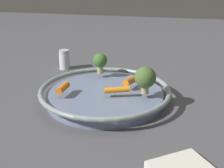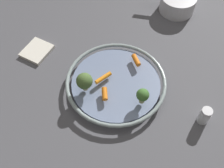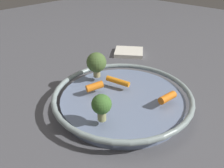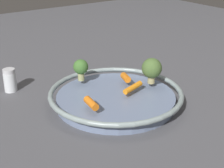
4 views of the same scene
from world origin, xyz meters
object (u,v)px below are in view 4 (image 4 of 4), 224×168
at_px(baby_carrot_center, 91,103).
at_px(baby_carrot_near_rim, 133,88).
at_px(broccoli_floret_small, 152,69).
at_px(baby_carrot_left, 126,77).
at_px(salt_shaker, 10,80).
at_px(broccoli_floret_edge, 81,68).
at_px(serving_bowl, 116,97).

height_order(baby_carrot_center, baby_carrot_near_rim, baby_carrot_center).
xyz_separation_m(baby_carrot_center, baby_carrot_near_rim, (-0.14, -0.02, -0.00)).
bearing_deg(baby_carrot_near_rim, broccoli_floret_small, -173.10).
relative_size(baby_carrot_center, baby_carrot_left, 1.13).
distance_m(baby_carrot_center, baby_carrot_near_rim, 0.14).
height_order(broccoli_floret_small, salt_shaker, broccoli_floret_small).
distance_m(baby_carrot_near_rim, salt_shaker, 0.35).
relative_size(baby_carrot_center, broccoli_floret_small, 0.69).
xyz_separation_m(baby_carrot_near_rim, broccoli_floret_edge, (0.07, -0.13, 0.03)).
bearing_deg(broccoli_floret_edge, serving_bowl, 108.88).
relative_size(broccoli_floret_small, broccoli_floret_edge, 1.17).
bearing_deg(baby_carrot_near_rim, baby_carrot_left, -110.81).
bearing_deg(broccoli_floret_edge, salt_shaker, -39.89).
relative_size(serving_bowl, baby_carrot_left, 8.08).
bearing_deg(serving_bowl, baby_carrot_center, 22.58).
relative_size(baby_carrot_left, broccoli_floret_small, 0.62).
distance_m(baby_carrot_center, broccoli_floret_edge, 0.17).
height_order(baby_carrot_left, broccoli_floret_small, broccoli_floret_small).
relative_size(baby_carrot_left, salt_shaker, 0.65).
bearing_deg(broccoli_floret_small, baby_carrot_left, -48.89).
height_order(serving_bowl, baby_carrot_near_rim, baby_carrot_near_rim).
height_order(broccoli_floret_edge, salt_shaker, broccoli_floret_edge).
xyz_separation_m(broccoli_floret_small, salt_shaker, (0.30, -0.25, -0.05)).
relative_size(baby_carrot_left, baby_carrot_near_rim, 0.67).
height_order(broccoli_floret_small, broccoli_floret_edge, broccoli_floret_small).
height_order(baby_carrot_near_rim, broccoli_floret_edge, broccoli_floret_edge).
distance_m(baby_carrot_center, broccoli_floret_small, 0.21).
height_order(baby_carrot_left, broccoli_floret_edge, broccoli_floret_edge).
bearing_deg(salt_shaker, baby_carrot_center, 108.19).
xyz_separation_m(baby_carrot_center, salt_shaker, (0.09, -0.28, -0.02)).
bearing_deg(broccoli_floret_small, baby_carrot_center, 7.19).
bearing_deg(salt_shaker, baby_carrot_left, 141.24).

